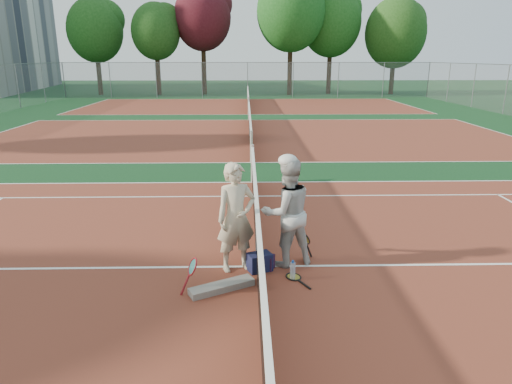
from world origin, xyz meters
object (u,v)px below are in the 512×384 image
sports_bag_navy (260,262)px  sports_bag_purple (265,262)px  net_main (257,239)px  water_bottle (293,271)px  racket_spare (293,277)px  racket_red (193,276)px  player_b (287,212)px  racket_black_held (304,246)px  player_a (236,218)px

sports_bag_navy → sports_bag_purple: size_ratio=1.27×
net_main → water_bottle: bearing=-41.3°
sports_bag_navy → racket_spare: bearing=-27.5°
racket_red → sports_bag_navy: racket_red is taller
player_b → racket_red: size_ratio=3.36×
player_b → racket_spare: (0.08, -0.55, -0.92)m
racket_spare → water_bottle: water_bottle is taller
racket_red → sports_bag_navy: 1.27m
net_main → sports_bag_purple: size_ratio=36.26×
racket_black_held → sports_bag_navy: 0.88m
racket_spare → sports_bag_purple: (-0.45, 0.35, 0.11)m
net_main → racket_spare: 0.87m
player_b → sports_bag_navy: 0.95m
player_b → water_bottle: size_ratio=6.24×
sports_bag_navy → sports_bag_purple: 0.12m
racket_red → racket_black_held: size_ratio=1.02×
player_a → sports_bag_navy: size_ratio=4.77×
net_main → sports_bag_navy: 0.39m
player_a → sports_bag_navy: player_a is taller
sports_bag_purple → water_bottle: bearing=-44.3°
net_main → racket_black_held: size_ratio=20.05×
player_b → racket_black_held: size_ratio=3.42×
racket_red → sports_bag_navy: size_ratio=1.45×
player_b → racket_spare: 1.08m
net_main → racket_red: bearing=-138.8°
racket_black_held → water_bottle: 0.78m
racket_red → racket_spare: (1.58, 0.45, -0.26)m
player_b → racket_spare: player_b is taller
racket_spare → racket_red: bearing=77.5°
sports_bag_purple → water_bottle: (0.43, -0.42, 0.03)m
player_a → racket_black_held: player_a is taller
net_main → sports_bag_navy: (0.04, -0.14, -0.36)m
sports_bag_purple → racket_red: bearing=-144.4°
player_a → racket_spare: bearing=-42.6°
sports_bag_navy → player_b: bearing=30.2°
net_main → racket_black_held: 0.89m
player_b → player_a: bearing=-6.5°
sports_bag_navy → sports_bag_purple: (0.09, 0.07, -0.03)m
racket_red → sports_bag_navy: (1.03, 0.73, -0.13)m
racket_spare → sports_bag_navy: (-0.54, 0.28, 0.14)m
net_main → sports_bag_navy: bearing=-75.6°
racket_red → sports_bag_purple: 1.39m
water_bottle → player_a: bearing=154.9°
net_main → racket_spare: size_ratio=18.30×
net_main → racket_red: (-1.00, -0.87, -0.23)m
racket_spare → player_b: bearing=-20.6°
player_a → water_bottle: player_a is taller
net_main → sports_bag_purple: net_main is taller
water_bottle → player_b: bearing=95.1°
racket_black_held → racket_spare: bearing=26.4°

